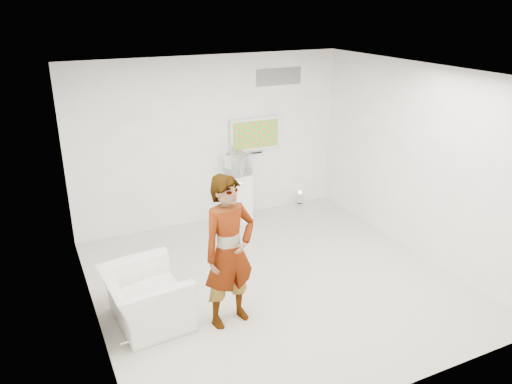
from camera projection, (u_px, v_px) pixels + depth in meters
room at (276, 185)px, 6.79m from camera, size 5.01×5.01×3.00m
tv at (255, 134)px, 9.17m from camera, size 1.00×0.08×0.60m
logo_decal at (279, 77)px, 9.05m from camera, size 0.90×0.02×0.30m
person at (229, 252)px, 6.08m from camera, size 0.80×0.60×1.97m
armchair at (146, 297)px, 6.28m from camera, size 1.05×1.17×0.71m
pedestal at (238, 197)px, 9.18m from camera, size 0.48×0.48×0.92m
floor_uplight at (300, 199)px, 9.95m from camera, size 0.26×0.26×0.30m
vitrine at (238, 164)px, 8.95m from camera, size 0.48×0.48×0.37m
console at (238, 168)px, 8.98m from camera, size 0.06×0.16×0.22m
wii_remote at (238, 183)px, 6.05m from camera, size 0.08×0.13×0.03m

